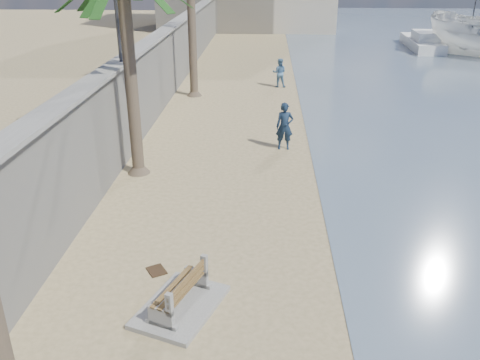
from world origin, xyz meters
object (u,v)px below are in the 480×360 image
object	(u,v)px
bench_far	(180,294)
yacht_far	(422,44)
sailboat_west	(470,34)
person_a	(285,123)
person_b	(279,71)

from	to	relation	value
bench_far	yacht_far	size ratio (longest dim) A/B	0.32
yacht_far	sailboat_west	world-z (taller)	sailboat_west
person_a	sailboat_west	size ratio (longest dim) A/B	0.24
bench_far	person_a	size ratio (longest dim) A/B	1.15
person_b	sailboat_west	size ratio (longest dim) A/B	0.21
person_a	yacht_far	distance (m)	28.10
person_b	sailboat_west	world-z (taller)	sailboat_west
person_b	sailboat_west	distance (m)	28.30
bench_far	sailboat_west	world-z (taller)	sailboat_west
yacht_far	sailboat_west	xyz separation A→B (m)	(6.37, 6.66, -0.02)
bench_far	person_a	xyz separation A→B (m)	(2.54, 10.32, 0.69)
person_b	yacht_far	size ratio (longest dim) A/B	0.24
person_a	person_b	size ratio (longest dim) A/B	1.17
person_b	bench_far	bearing A→B (deg)	87.07
yacht_far	sailboat_west	size ratio (longest dim) A/B	0.88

